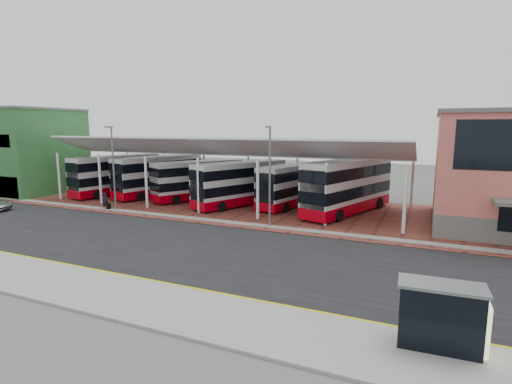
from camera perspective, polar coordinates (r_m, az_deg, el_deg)
ground at (r=27.70m, az=-6.87°, el=-7.57°), size 140.00×140.00×0.00m
road at (r=26.88m, az=-7.97°, el=-8.10°), size 120.00×14.00×0.02m
forecourt at (r=38.43m, az=5.67°, el=-2.74°), size 72.00×16.00×0.06m
sidewalk at (r=20.92m, az=-19.90°, el=-13.56°), size 120.00×4.00×0.14m
north_kerb at (r=32.96m, az=-1.36°, el=-4.64°), size 120.00×0.80×0.14m
yellow_line_near at (r=22.30m, az=-16.28°, el=-12.04°), size 120.00×0.12×0.01m
yellow_line_far at (r=22.51m, az=-15.78°, el=-11.81°), size 120.00×0.12×0.01m
canopy at (r=41.67m, az=-4.36°, el=6.22°), size 37.00×11.63×7.07m
shop_green at (r=55.22m, az=-28.57°, el=5.16°), size 6.40×10.20×10.22m
shop_cream at (r=60.49m, az=-32.36°, el=5.11°), size 6.40×10.20×10.22m
lamp_west at (r=40.24m, az=-19.73°, el=3.54°), size 0.16×0.90×8.07m
lamp_east at (r=31.48m, az=1.96°, el=2.64°), size 0.16×0.90×8.07m
bus_0 at (r=50.51m, az=-19.31°, el=2.31°), size 4.75×11.41×4.58m
bus_1 at (r=47.90m, az=-13.73°, el=2.23°), size 5.35×11.46×4.61m
bus_2 at (r=44.50m, az=-8.25°, el=1.66°), size 7.04×10.21×4.26m
bus_3 at (r=40.73m, az=-2.25°, el=1.17°), size 6.57×10.86×4.44m
bus_4 at (r=40.71m, az=5.37°, el=0.98°), size 4.60×10.50×4.22m
bus_5 at (r=38.05m, az=13.04°, el=0.76°), size 6.41×12.28×4.96m
pedestrian at (r=41.44m, az=-20.73°, el=-1.22°), size 0.60×0.71×1.64m
suitcase at (r=41.27m, az=-20.33°, el=-1.96°), size 0.36×0.26×0.62m
bus_shelter at (r=15.95m, az=25.87°, el=-15.21°), size 3.05×1.51×2.39m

